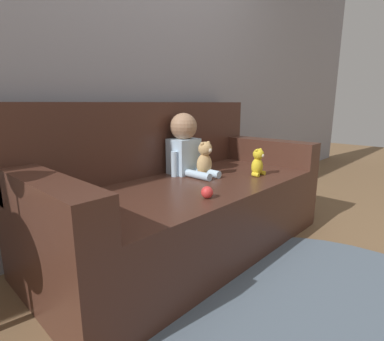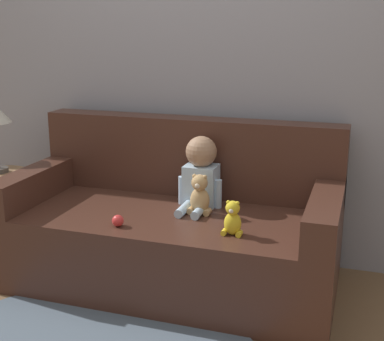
{
  "view_description": "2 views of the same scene",
  "coord_description": "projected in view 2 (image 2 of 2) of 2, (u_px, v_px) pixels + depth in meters",
  "views": [
    {
      "loc": [
        -1.29,
        -1.25,
        0.92
      ],
      "look_at": [
        -0.0,
        -0.04,
        0.51
      ],
      "focal_mm": 28.0,
      "sensor_mm": 36.0,
      "label": 1
    },
    {
      "loc": [
        1.01,
        -2.69,
        1.47
      ],
      "look_at": [
        0.13,
        0.01,
        0.69
      ],
      "focal_mm": 50.0,
      "sensor_mm": 36.0,
      "label": 2
    }
  ],
  "objects": [
    {
      "name": "wall_back",
      "position": [
        199.0,
        52.0,
        3.3
      ],
      "size": [
        8.0,
        0.05,
        2.6
      ],
      "color": "#93939E",
      "rests_on": "ground_plane"
    },
    {
      "name": "couch",
      "position": [
        174.0,
        228.0,
        3.12
      ],
      "size": [
        1.88,
        0.89,
        0.92
      ],
      "color": "#47281E",
      "rests_on": "ground_plane"
    },
    {
      "name": "plush_toy_side",
      "position": [
        233.0,
        219.0,
        2.67
      ],
      "size": [
        0.11,
        0.08,
        0.18
      ],
      "color": "yellow",
      "rests_on": "couch"
    },
    {
      "name": "ground_plane",
      "position": [
        171.0,
        282.0,
        3.15
      ],
      "size": [
        12.0,
        12.0,
        0.0
      ],
      "primitive_type": "plane",
      "color": "brown"
    },
    {
      "name": "teddy_bear_brown",
      "position": [
        200.0,
        195.0,
        2.97
      ],
      "size": [
        0.13,
        0.1,
        0.23
      ],
      "color": "tan",
      "rests_on": "couch"
    },
    {
      "name": "toy_ball",
      "position": [
        118.0,
        221.0,
        2.8
      ],
      "size": [
        0.06,
        0.06,
        0.06
      ],
      "color": "red",
      "rests_on": "couch"
    },
    {
      "name": "person_baby",
      "position": [
        201.0,
        173.0,
        3.09
      ],
      "size": [
        0.26,
        0.36,
        0.41
      ],
      "color": "silver",
      "rests_on": "couch"
    }
  ]
}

